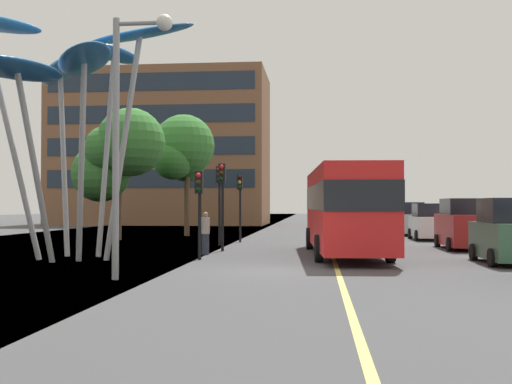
# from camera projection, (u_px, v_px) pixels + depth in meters

# --- Properties ---
(ground) EXTENTS (120.00, 240.00, 0.10)m
(ground) POSITION_uv_depth(u_px,v_px,m) (250.00, 272.00, 18.66)
(ground) COLOR #424244
(red_bus) EXTENTS (3.19, 10.97, 3.61)m
(red_bus) POSITION_uv_depth(u_px,v_px,m) (345.00, 205.00, 24.42)
(red_bus) COLOR red
(red_bus) RESTS_ON ground
(leaf_sculpture) EXTENTS (10.09, 9.49, 9.13)m
(leaf_sculpture) POSITION_uv_depth(u_px,v_px,m) (61.00, 67.00, 22.48)
(leaf_sculpture) COLOR #9EA0A5
(leaf_sculpture) RESTS_ON ground
(traffic_light_kerb_near) EXTENTS (0.28, 0.42, 3.20)m
(traffic_light_kerb_near) POSITION_uv_depth(u_px,v_px,m) (199.00, 196.00, 22.40)
(traffic_light_kerb_near) COLOR black
(traffic_light_kerb_near) RESTS_ON ground
(traffic_light_kerb_far) EXTENTS (0.28, 0.42, 3.76)m
(traffic_light_kerb_far) POSITION_uv_depth(u_px,v_px,m) (222.00, 188.00, 26.52)
(traffic_light_kerb_far) COLOR black
(traffic_light_kerb_far) RESTS_ON ground
(traffic_light_island_mid) EXTENTS (0.28, 0.42, 3.86)m
(traffic_light_island_mid) POSITION_uv_depth(u_px,v_px,m) (219.00, 188.00, 30.10)
(traffic_light_island_mid) COLOR black
(traffic_light_island_mid) RESTS_ON ground
(traffic_light_opposite) EXTENTS (0.28, 0.42, 3.60)m
(traffic_light_opposite) POSITION_uv_depth(u_px,v_px,m) (240.00, 193.00, 32.91)
(traffic_light_opposite) COLOR black
(traffic_light_opposite) RESTS_ON ground
(car_parked_mid) EXTENTS (2.10, 3.84, 2.22)m
(car_parked_mid) POSITION_uv_depth(u_px,v_px,m) (511.00, 233.00, 20.90)
(car_parked_mid) COLOR #2D5138
(car_parked_mid) RESTS_ON ground
(car_parked_far) EXTENTS (2.01, 4.34, 2.28)m
(car_parked_far) POSITION_uv_depth(u_px,v_px,m) (464.00, 225.00, 27.78)
(car_parked_far) COLOR maroon
(car_parked_far) RESTS_ON ground
(car_side_street) EXTENTS (1.90, 3.96, 2.07)m
(car_side_street) POSITION_uv_depth(u_px,v_px,m) (429.00, 223.00, 35.17)
(car_side_street) COLOR silver
(car_side_street) RESTS_ON ground
(car_far_side) EXTENTS (2.06, 4.55, 2.16)m
(car_far_side) POSITION_uv_depth(u_px,v_px,m) (408.00, 220.00, 40.83)
(car_far_side) COLOR gray
(car_far_side) RESTS_ON ground
(street_lamp) EXTENTS (1.63, 0.44, 7.08)m
(street_lamp) POSITION_uv_depth(u_px,v_px,m) (130.00, 109.00, 16.52)
(street_lamp) COLOR gray
(street_lamp) RESTS_ON ground
(tree_pavement_near) EXTENTS (5.52, 4.23, 7.41)m
(tree_pavement_near) POSITION_uv_depth(u_px,v_px,m) (120.00, 153.00, 34.71)
(tree_pavement_near) COLOR brown
(tree_pavement_near) RESTS_ON ground
(tree_pavement_far) EXTENTS (3.98, 4.15, 7.81)m
(tree_pavement_far) POSITION_uv_depth(u_px,v_px,m) (182.00, 151.00, 39.78)
(tree_pavement_far) COLOR brown
(tree_pavement_far) RESTS_ON ground
(pedestrian) EXTENTS (0.34, 0.34, 1.71)m
(pedestrian) POSITION_uv_depth(u_px,v_px,m) (205.00, 233.00, 24.73)
(pedestrian) COLOR #2D3342
(pedestrian) RESTS_ON ground
(backdrop_building) EXTENTS (21.52, 10.29, 15.47)m
(backdrop_building) POSITION_uv_depth(u_px,v_px,m) (163.00, 149.00, 64.03)
(backdrop_building) COLOR brown
(backdrop_building) RESTS_ON ground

